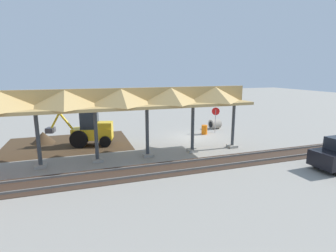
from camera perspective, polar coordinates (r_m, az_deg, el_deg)
ground_plane at (r=24.35m, az=5.73°, el=-2.45°), size 120.00×120.00×0.00m
dirt_work_zone at (r=23.58m, az=-20.90°, el=-3.65°), size 9.98×7.00×0.01m
platform_canopy at (r=17.76m, az=-10.16°, el=5.78°), size 18.63×3.20×4.90m
rail_tracks at (r=18.61m, az=14.48°, el=-7.21°), size 60.00×2.58×0.15m
stop_sign at (r=26.18m, az=10.32°, el=2.48°), size 0.68×0.39×2.51m
backhoe at (r=22.29m, az=-16.48°, el=-0.88°), size 5.32×2.41×2.82m
dirt_mound at (r=24.75m, az=-25.43°, el=-3.33°), size 3.80×3.80×1.90m
concrete_pipe at (r=28.21m, az=10.16°, el=0.43°), size 1.18×1.11×0.99m
traffic_barrel at (r=25.53m, az=7.92°, el=-0.80°), size 0.56×0.56×0.90m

